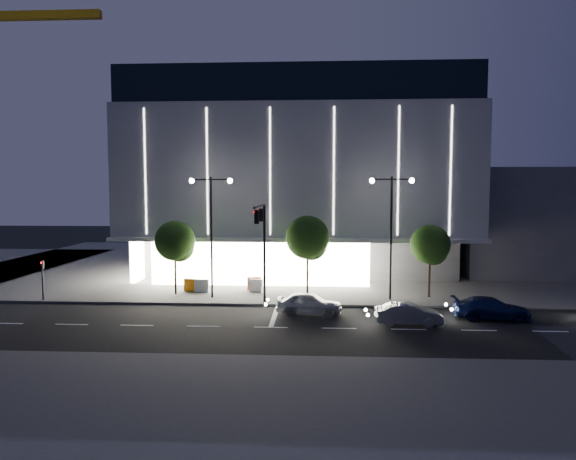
{
  "coord_description": "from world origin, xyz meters",
  "views": [
    {
      "loc": [
        4.62,
        -30.93,
        8.07
      ],
      "look_at": [
        2.5,
        7.86,
        5.0
      ],
      "focal_mm": 32.0,
      "sensor_mm": 36.0,
      "label": 1
    }
  ],
  "objects_px": {
    "barrier_b": "(202,286)",
    "barrier_c": "(254,283)",
    "street_lamp_east": "(391,219)",
    "ped_signal_far": "(42,276)",
    "tree_mid": "(308,240)",
    "car_third": "(491,308)",
    "barrier_d": "(256,286)",
    "car_second": "(408,314)",
    "tree_left": "(175,243)",
    "traffic_mast": "(262,235)",
    "tree_right": "(430,247)",
    "street_lamp_west": "(211,219)",
    "car_lead": "(309,303)",
    "barrier_a": "(191,285)"
  },
  "relations": [
    {
      "from": "barrier_b",
      "to": "barrier_c",
      "type": "relative_size",
      "value": 1.0
    },
    {
      "from": "street_lamp_east",
      "to": "ped_signal_far",
      "type": "xyz_separation_m",
      "value": [
        -25.0,
        -1.5,
        -4.07
      ]
    },
    {
      "from": "street_lamp_east",
      "to": "tree_mid",
      "type": "relative_size",
      "value": 1.46
    },
    {
      "from": "car_third",
      "to": "barrier_d",
      "type": "bearing_deg",
      "value": 69.52
    },
    {
      "from": "car_second",
      "to": "ped_signal_far",
      "type": "bearing_deg",
      "value": 80.09
    },
    {
      "from": "street_lamp_east",
      "to": "tree_left",
      "type": "xyz_separation_m",
      "value": [
        -15.97,
        1.02,
        -1.92
      ]
    },
    {
      "from": "tree_left",
      "to": "car_second",
      "type": "height_order",
      "value": "tree_left"
    },
    {
      "from": "traffic_mast",
      "to": "barrier_c",
      "type": "bearing_deg",
      "value": 102.38
    },
    {
      "from": "tree_left",
      "to": "street_lamp_east",
      "type": "bearing_deg",
      "value": -3.65
    },
    {
      "from": "tree_right",
      "to": "barrier_b",
      "type": "distance_m",
      "value": 17.52
    },
    {
      "from": "barrier_b",
      "to": "traffic_mast",
      "type": "bearing_deg",
      "value": -38.14
    },
    {
      "from": "ped_signal_far",
      "to": "street_lamp_west",
      "type": "bearing_deg",
      "value": 7.13
    },
    {
      "from": "ped_signal_far",
      "to": "barrier_c",
      "type": "relative_size",
      "value": 2.73
    },
    {
      "from": "car_lead",
      "to": "barrier_a",
      "type": "xyz_separation_m",
      "value": [
        -9.28,
        6.2,
        -0.07
      ]
    },
    {
      "from": "street_lamp_west",
      "to": "car_lead",
      "type": "xyz_separation_m",
      "value": [
        7.21,
        -4.23,
        -5.24
      ]
    },
    {
      "from": "tree_right",
      "to": "car_second",
      "type": "distance_m",
      "value": 8.57
    },
    {
      "from": "barrier_c",
      "to": "tree_right",
      "type": "bearing_deg",
      "value": -17.42
    },
    {
      "from": "tree_mid",
      "to": "barrier_c",
      "type": "height_order",
      "value": "tree_mid"
    },
    {
      "from": "tree_right",
      "to": "barrier_a",
      "type": "bearing_deg",
      "value": 176.99
    },
    {
      "from": "traffic_mast",
      "to": "tree_right",
      "type": "relative_size",
      "value": 1.28
    },
    {
      "from": "traffic_mast",
      "to": "barrier_a",
      "type": "height_order",
      "value": "traffic_mast"
    },
    {
      "from": "barrier_b",
      "to": "barrier_d",
      "type": "distance_m",
      "value": 4.19
    },
    {
      "from": "street_lamp_west",
      "to": "barrier_d",
      "type": "height_order",
      "value": "street_lamp_west"
    },
    {
      "from": "street_lamp_east",
      "to": "barrier_c",
      "type": "bearing_deg",
      "value": 163.53
    },
    {
      "from": "tree_right",
      "to": "car_lead",
      "type": "height_order",
      "value": "tree_right"
    },
    {
      "from": "traffic_mast",
      "to": "barrier_a",
      "type": "bearing_deg",
      "value": 142.64
    },
    {
      "from": "street_lamp_east",
      "to": "tree_mid",
      "type": "xyz_separation_m",
      "value": [
        -5.97,
        1.02,
        -1.62
      ]
    },
    {
      "from": "street_lamp_west",
      "to": "car_lead",
      "type": "bearing_deg",
      "value": -30.39
    },
    {
      "from": "tree_mid",
      "to": "car_second",
      "type": "height_order",
      "value": "tree_mid"
    },
    {
      "from": "street_lamp_west",
      "to": "car_second",
      "type": "height_order",
      "value": "street_lamp_west"
    },
    {
      "from": "ped_signal_far",
      "to": "barrier_a",
      "type": "bearing_deg",
      "value": 19.29
    },
    {
      "from": "barrier_a",
      "to": "barrier_c",
      "type": "relative_size",
      "value": 1.0
    },
    {
      "from": "tree_mid",
      "to": "car_second",
      "type": "bearing_deg",
      "value": -50.29
    },
    {
      "from": "barrier_c",
      "to": "barrier_a",
      "type": "bearing_deg",
      "value": -176.44
    },
    {
      "from": "car_second",
      "to": "barrier_a",
      "type": "height_order",
      "value": "car_second"
    },
    {
      "from": "barrier_a",
      "to": "tree_right",
      "type": "bearing_deg",
      "value": 10.8
    },
    {
      "from": "barrier_c",
      "to": "car_lead",
      "type": "bearing_deg",
      "value": -67.26
    },
    {
      "from": "ped_signal_far",
      "to": "car_second",
      "type": "height_order",
      "value": "ped_signal_far"
    },
    {
      "from": "street_lamp_east",
      "to": "car_second",
      "type": "xyz_separation_m",
      "value": [
        0.18,
        -6.39,
        -5.31
      ]
    },
    {
      "from": "street_lamp_west",
      "to": "traffic_mast",
      "type": "bearing_deg",
      "value": -33.65
    },
    {
      "from": "street_lamp_east",
      "to": "car_lead",
      "type": "relative_size",
      "value": 2.13
    },
    {
      "from": "tree_left",
      "to": "car_lead",
      "type": "relative_size",
      "value": 1.36
    },
    {
      "from": "traffic_mast",
      "to": "tree_mid",
      "type": "distance_m",
      "value": 4.82
    },
    {
      "from": "tree_mid",
      "to": "barrier_c",
      "type": "relative_size",
      "value": 5.59
    },
    {
      "from": "tree_mid",
      "to": "barrier_b",
      "type": "relative_size",
      "value": 5.59
    },
    {
      "from": "tree_left",
      "to": "car_second",
      "type": "xyz_separation_m",
      "value": [
        16.16,
        -7.41,
        -3.39
      ]
    },
    {
      "from": "car_lead",
      "to": "ped_signal_far",
      "type": "bearing_deg",
      "value": 87.97
    },
    {
      "from": "tree_mid",
      "to": "car_lead",
      "type": "height_order",
      "value": "tree_mid"
    },
    {
      "from": "ped_signal_far",
      "to": "barrier_c",
      "type": "bearing_deg",
      "value": 17.08
    },
    {
      "from": "street_lamp_east",
      "to": "car_third",
      "type": "relative_size",
      "value": 1.92
    }
  ]
}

